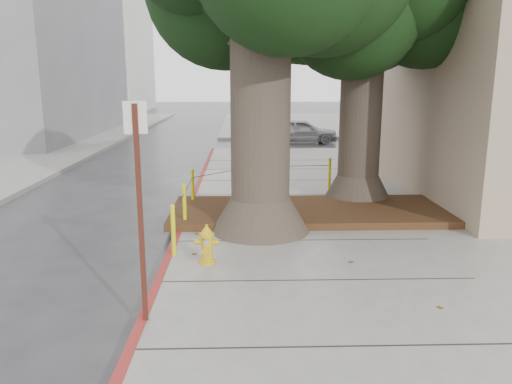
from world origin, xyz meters
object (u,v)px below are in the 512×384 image
(car_silver, at_px, (301,131))
(car_red, at_px, (433,131))
(car_dark, at_px, (47,132))
(fire_hydrant, at_px, (207,245))
(signpost, at_px, (140,201))

(car_silver, xyz_separation_m, car_red, (7.26, 0.89, -0.10))
(car_dark, bearing_deg, car_red, 5.43)
(car_silver, xyz_separation_m, car_dark, (-13.25, 0.28, -0.03))
(car_red, bearing_deg, car_dark, 92.38)
(fire_hydrant, bearing_deg, signpost, -102.45)
(car_silver, height_order, car_red, car_silver)
(fire_hydrant, bearing_deg, car_dark, 123.33)
(car_red, relative_size, car_dark, 0.78)
(car_red, bearing_deg, signpost, 151.43)
(car_silver, bearing_deg, fire_hydrant, 169.57)
(fire_hydrant, distance_m, car_red, 21.73)
(car_dark, bearing_deg, signpost, -62.57)
(car_silver, bearing_deg, car_red, -81.71)
(signpost, xyz_separation_m, car_dark, (-8.86, 20.19, -1.15))
(fire_hydrant, relative_size, car_silver, 0.18)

